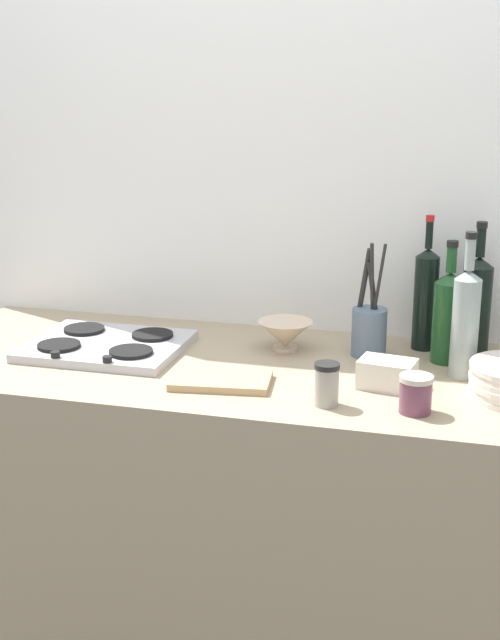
{
  "coord_description": "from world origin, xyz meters",
  "views": [
    {
      "loc": [
        0.56,
        -2.06,
        1.64
      ],
      "look_at": [
        0.0,
        0.0,
        1.02
      ],
      "focal_mm": 49.35,
      "sensor_mm": 36.0,
      "label": 1
    }
  ],
  "objects_px": {
    "wine_bottle_mid_left": "(426,297)",
    "wine_bottle_mid_right": "(476,302)",
    "condiment_jar_front": "(327,384)",
    "wine_bottle_leftmost": "(448,315)",
    "butter_dish": "(387,374)",
    "utensil_crock": "(369,328)",
    "cutting_board": "(221,380)",
    "wine_bottle_rightmost": "(465,321)",
    "stovetop_hob": "(107,345)",
    "mixing_bowl": "(285,334)",
    "condiment_jar_rear": "(416,394)"
  },
  "relations": [
    {
      "from": "wine_bottle_leftmost",
      "to": "cutting_board",
      "type": "height_order",
      "value": "wine_bottle_leftmost"
    },
    {
      "from": "wine_bottle_leftmost",
      "to": "wine_bottle_rightmost",
      "type": "bearing_deg",
      "value": -67.11
    },
    {
      "from": "wine_bottle_rightmost",
      "to": "condiment_jar_front",
      "type": "bearing_deg",
      "value": -136.69
    },
    {
      "from": "stovetop_hob",
      "to": "condiment_jar_rear",
      "type": "distance_m",
      "value": 0.87
    },
    {
      "from": "butter_dish",
      "to": "utensil_crock",
      "type": "bearing_deg",
      "value": 108.12
    },
    {
      "from": "wine_bottle_mid_left",
      "to": "wine_bottle_mid_right",
      "type": "bearing_deg",
      "value": 6.65
    },
    {
      "from": "condiment_jar_front",
      "to": "wine_bottle_rightmost",
      "type": "bearing_deg",
      "value": 43.31
    },
    {
      "from": "mixing_bowl",
      "to": "butter_dish",
      "type": "height_order",
      "value": "mixing_bowl"
    },
    {
      "from": "stovetop_hob",
      "to": "mixing_bowl",
      "type": "bearing_deg",
      "value": 15.58
    },
    {
      "from": "wine_bottle_mid_right",
      "to": "wine_bottle_rightmost",
      "type": "bearing_deg",
      "value": -95.61
    },
    {
      "from": "utensil_crock",
      "to": "wine_bottle_rightmost",
      "type": "bearing_deg",
      "value": -23.62
    },
    {
      "from": "cutting_board",
      "to": "wine_bottle_leftmost",
      "type": "bearing_deg",
      "value": 31.21
    },
    {
      "from": "mixing_bowl",
      "to": "condiment_jar_front",
      "type": "distance_m",
      "value": 0.41
    },
    {
      "from": "wine_bottle_mid_left",
      "to": "condiment_jar_front",
      "type": "distance_m",
      "value": 0.52
    },
    {
      "from": "condiment_jar_rear",
      "to": "wine_bottle_mid_right",
      "type": "bearing_deg",
      "value": 76.84
    },
    {
      "from": "wine_bottle_leftmost",
      "to": "wine_bottle_mid_right",
      "type": "relative_size",
      "value": 0.91
    },
    {
      "from": "wine_bottle_mid_left",
      "to": "condiment_jar_rear",
      "type": "distance_m",
      "value": 0.48
    },
    {
      "from": "mixing_bowl",
      "to": "stovetop_hob",
      "type": "bearing_deg",
      "value": -164.42
    },
    {
      "from": "wine_bottle_mid_right",
      "to": "utensil_crock",
      "type": "distance_m",
      "value": 0.3
    },
    {
      "from": "wine_bottle_rightmost",
      "to": "cutting_board",
      "type": "distance_m",
      "value": 0.61
    },
    {
      "from": "wine_bottle_leftmost",
      "to": "butter_dish",
      "type": "bearing_deg",
      "value": -118.39
    },
    {
      "from": "utensil_crock",
      "to": "cutting_board",
      "type": "height_order",
      "value": "utensil_crock"
    },
    {
      "from": "condiment_jar_rear",
      "to": "stovetop_hob",
      "type": "bearing_deg",
      "value": 164.81
    },
    {
      "from": "wine_bottle_leftmost",
      "to": "butter_dish",
      "type": "height_order",
      "value": "wine_bottle_leftmost"
    },
    {
      "from": "utensil_crock",
      "to": "wine_bottle_mid_right",
      "type": "bearing_deg",
      "value": 23.26
    },
    {
      "from": "stovetop_hob",
      "to": "cutting_board",
      "type": "distance_m",
      "value": 0.41
    },
    {
      "from": "utensil_crock",
      "to": "condiment_jar_rear",
      "type": "xyz_separation_m",
      "value": [
        0.15,
        -0.37,
        -0.03
      ]
    },
    {
      "from": "wine_bottle_leftmost",
      "to": "wine_bottle_mid_right",
      "type": "xyz_separation_m",
      "value": [
        0.07,
        0.11,
        0.01
      ]
    },
    {
      "from": "butter_dish",
      "to": "wine_bottle_rightmost",
      "type": "bearing_deg",
      "value": 35.84
    },
    {
      "from": "wine_bottle_rightmost",
      "to": "condiment_jar_rear",
      "type": "height_order",
      "value": "wine_bottle_rightmost"
    },
    {
      "from": "mixing_bowl",
      "to": "condiment_jar_front",
      "type": "bearing_deg",
      "value": -63.93
    },
    {
      "from": "stovetop_hob",
      "to": "wine_bottle_mid_right",
      "type": "distance_m",
      "value": 0.99
    },
    {
      "from": "stovetop_hob",
      "to": "mixing_bowl",
      "type": "height_order",
      "value": "mixing_bowl"
    },
    {
      "from": "butter_dish",
      "to": "utensil_crock",
      "type": "relative_size",
      "value": 0.42
    },
    {
      "from": "utensil_crock",
      "to": "cutting_board",
      "type": "xyz_separation_m",
      "value": [
        -0.31,
        -0.31,
        -0.07
      ]
    },
    {
      "from": "stovetop_hob",
      "to": "mixing_bowl",
      "type": "distance_m",
      "value": 0.48
    },
    {
      "from": "butter_dish",
      "to": "condiment_jar_rear",
      "type": "bearing_deg",
      "value": -60.74
    },
    {
      "from": "wine_bottle_rightmost",
      "to": "utensil_crock",
      "type": "distance_m",
      "value": 0.28
    },
    {
      "from": "wine_bottle_mid_left",
      "to": "wine_bottle_mid_right",
      "type": "xyz_separation_m",
      "value": [
        0.13,
        0.02,
        -0.01
      ]
    },
    {
      "from": "mixing_bowl",
      "to": "utensil_crock",
      "type": "relative_size",
      "value": 0.48
    },
    {
      "from": "wine_bottle_mid_left",
      "to": "condiment_jar_front",
      "type": "height_order",
      "value": "wine_bottle_mid_left"
    },
    {
      "from": "stovetop_hob",
      "to": "wine_bottle_rightmost",
      "type": "relative_size",
      "value": 1.13
    },
    {
      "from": "wine_bottle_mid_right",
      "to": "mixing_bowl",
      "type": "height_order",
      "value": "wine_bottle_mid_right"
    },
    {
      "from": "wine_bottle_mid_right",
      "to": "condiment_jar_rear",
      "type": "xyz_separation_m",
      "value": [
        -0.11,
        -0.49,
        -0.09
      ]
    },
    {
      "from": "wine_bottle_rightmost",
      "to": "butter_dish",
      "type": "bearing_deg",
      "value": -144.16
    },
    {
      "from": "utensil_crock",
      "to": "cutting_board",
      "type": "bearing_deg",
      "value": -135.24
    },
    {
      "from": "wine_bottle_mid_right",
      "to": "cutting_board",
      "type": "bearing_deg",
      "value": -143.77
    },
    {
      "from": "condiment_jar_front",
      "to": "condiment_jar_rear",
      "type": "relative_size",
      "value": 1.16
    },
    {
      "from": "wine_bottle_mid_left",
      "to": "utensil_crock",
      "type": "bearing_deg",
      "value": -143.66
    },
    {
      "from": "wine_bottle_leftmost",
      "to": "wine_bottle_rightmost",
      "type": "height_order",
      "value": "wine_bottle_rightmost"
    }
  ]
}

